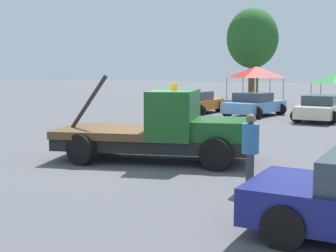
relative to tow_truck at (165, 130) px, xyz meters
The scene contains 9 objects.
ground_plane 0.97m from the tow_truck, 161.06° to the right, with size 160.00×160.00×0.00m, color #545459.
tow_truck is the anchor object (origin of this frame).
person_near_truck 3.82m from the tow_truck, 29.69° to the right, with size 0.38×0.38×1.70m.
parked_car_orange 14.73m from the tow_truck, 113.11° to the left, with size 2.44×4.32×1.34m.
parked_car_skyblue 14.10m from the tow_truck, 99.43° to the left, with size 2.93×4.48×1.34m.
parked_car_cream 13.46m from the tow_truck, 83.38° to the left, with size 2.36×4.76×1.34m.
canopy_tent_red 21.61m from the tow_truck, 102.86° to the left, with size 3.24×3.24×2.87m.
tree_left 28.57m from the tow_truck, 105.21° to the left, with size 4.41×4.41×7.87m.
utility_pole 31.62m from the tow_truck, 104.78° to the left, with size 2.20×0.24×8.07m.
Camera 1 is at (7.20, -11.47, 2.67)m, focal length 50.00 mm.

